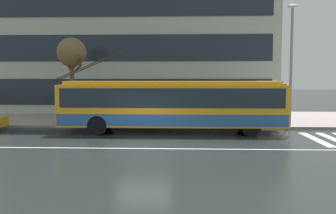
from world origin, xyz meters
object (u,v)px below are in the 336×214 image
at_px(pedestrian_approaching_curb, 173,97).
at_px(street_tree_bare, 72,54).
at_px(trolleybus, 172,104).
at_px(pedestrian_at_shelter, 224,97).
at_px(street_lamp, 291,55).
at_px(bus_shelter, 137,94).

bearing_deg(pedestrian_approaching_curb, street_tree_bare, 177.55).
bearing_deg(trolleybus, pedestrian_at_shelter, 51.99).
bearing_deg(street_tree_bare, street_lamp, -10.54).
bearing_deg(pedestrian_approaching_curb, trolleybus, -88.78).
height_order(trolleybus, street_tree_bare, street_tree_bare).
distance_m(bus_shelter, street_tree_bare, 5.64).
height_order(pedestrian_at_shelter, street_lamp, street_lamp).
bearing_deg(bus_shelter, street_lamp, -5.36).
relative_size(bus_shelter, pedestrian_at_shelter, 2.08).
height_order(bus_shelter, pedestrian_approaching_curb, bus_shelter).
xyz_separation_m(pedestrian_approaching_curb, street_lamp, (7.15, -2.32, 2.63)).
distance_m(pedestrian_at_shelter, street_lamp, 4.99).
xyz_separation_m(pedestrian_at_shelter, street_lamp, (3.76, -2.04, 2.58)).
bearing_deg(bus_shelter, trolleybus, -52.37).
xyz_separation_m(bus_shelter, street_tree_bare, (-4.66, 1.74, 2.65)).
distance_m(street_lamp, street_tree_bare, 14.33).
relative_size(bus_shelter, street_tree_bare, 0.75).
bearing_deg(pedestrian_at_shelter, street_lamp, -28.49).
xyz_separation_m(trolleybus, pedestrian_at_shelter, (3.30, 4.22, 0.22)).
relative_size(pedestrian_approaching_curb, street_tree_bare, 0.35).
bearing_deg(trolleybus, street_lamp, 17.20).
bearing_deg(pedestrian_at_shelter, trolleybus, -128.01).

